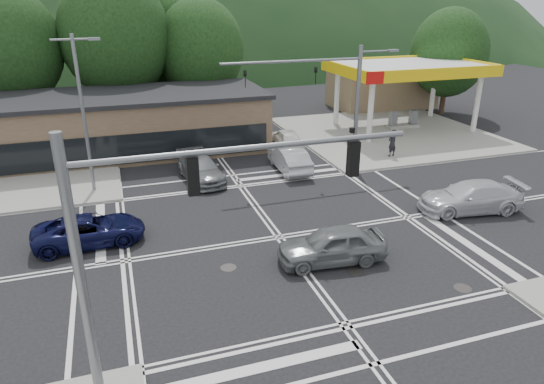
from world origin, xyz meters
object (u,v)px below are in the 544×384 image
object	(u,v)px
car_queue_a	(289,159)
pedestrian	(392,143)
car_grey_center	(332,245)
car_queue_b	(286,138)
car_northbound	(201,169)
car_silver_east	(470,197)
car_blue_west	(89,230)

from	to	relation	value
car_queue_a	pedestrian	xyz separation A→B (m)	(7.86, 0.15, 0.33)
car_grey_center	car_queue_b	bearing A→B (deg)	172.13
car_queue_a	pedestrian	world-z (taller)	pedestrian
car_northbound	pedestrian	xyz separation A→B (m)	(13.82, 0.15, 0.38)
car_queue_b	pedestrian	distance (m)	7.95
pedestrian	car_queue_b	bearing A→B (deg)	-53.30
pedestrian	car_queue_a	bearing A→B (deg)	-13.85
car_queue_a	car_northbound	distance (m)	5.96
car_silver_east	car_queue_a	world-z (taller)	car_silver_east
car_northbound	car_queue_b	bearing A→B (deg)	27.69
car_grey_center	car_blue_west	bearing A→B (deg)	-111.19
car_blue_west	car_silver_east	distance (m)	19.56
car_silver_east	pedestrian	distance (m)	9.50
car_queue_b	car_northbound	xyz separation A→B (m)	(-7.60, -5.08, 0.02)
car_blue_west	car_queue_b	bearing A→B (deg)	-52.63
car_queue_b	car_grey_center	bearing A→B (deg)	78.69
car_grey_center	car_queue_a	xyz separation A→B (m)	(2.45, 11.89, -0.01)
car_silver_east	car_queue_b	distance (m)	15.32
car_blue_west	car_northbound	size ratio (longest dim) A/B	0.97
car_silver_east	car_northbound	size ratio (longest dim) A/B	1.07
car_queue_b	car_silver_east	bearing A→B (deg)	112.46
car_blue_west	pedestrian	distance (m)	21.50
car_blue_west	car_grey_center	bearing A→B (deg)	-119.63
car_grey_center	car_northbound	xyz separation A→B (m)	(-3.50, 11.89, -0.05)
car_silver_east	car_northbound	bearing A→B (deg)	-115.96
car_grey_center	car_queue_b	size ratio (longest dim) A/B	1.10
pedestrian	car_silver_east	bearing A→B (deg)	69.43
car_northbound	pedestrian	size ratio (longest dim) A/B	2.64
car_queue_b	car_northbound	distance (m)	9.14
car_grey_center	pedestrian	distance (m)	15.86
car_queue_b	pedestrian	bearing A→B (deg)	143.89
car_grey_center	car_northbound	bearing A→B (deg)	-157.88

